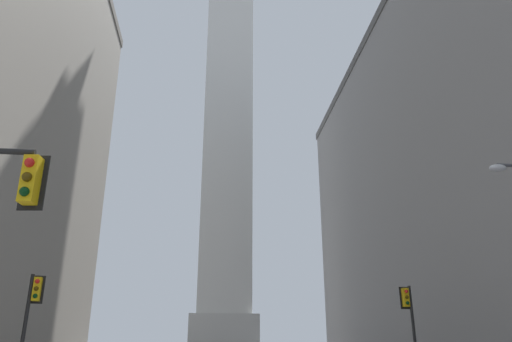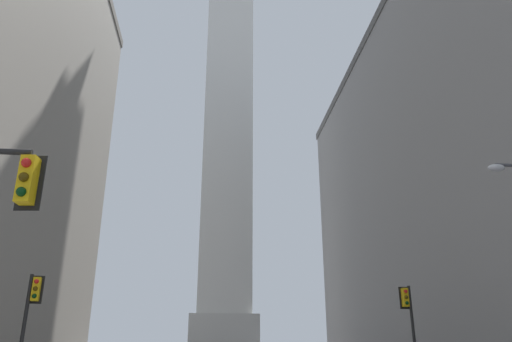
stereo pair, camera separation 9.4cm
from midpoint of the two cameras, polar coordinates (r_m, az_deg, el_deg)
The scene contains 3 objects.
obelisk at distance 71.22m, azimuth -3.15°, elevation 7.78°, with size 8.05×8.05×74.69m.
traffic_light_mid_right at distance 32.44m, azimuth 17.27°, elevation -15.94°, with size 0.79×0.51×5.89m.
traffic_light_mid_left at distance 26.47m, azimuth -24.42°, elevation -14.70°, with size 0.76×0.53×5.48m.
Camera 2 is at (-1.96, -2.86, 1.57)m, focal length 35.00 mm.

